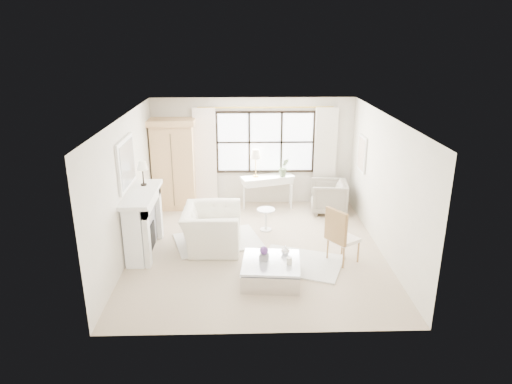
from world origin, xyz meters
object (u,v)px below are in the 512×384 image
(armoire, at_px, (174,164))
(console_table, at_px, (267,192))
(club_armchair, at_px, (212,228))
(coffee_table, at_px, (271,271))

(armoire, bearing_deg, console_table, -1.33)
(club_armchair, xyz_separation_m, coffee_table, (1.13, -1.37, -0.24))
(club_armchair, height_order, coffee_table, club_armchair)
(club_armchair, bearing_deg, console_table, -27.06)
(console_table, xyz_separation_m, coffee_table, (-0.13, -3.67, -0.22))
(armoire, distance_m, coffee_table, 4.39)
(armoire, bearing_deg, coffee_table, -60.24)
(armoire, relative_size, console_table, 1.63)
(console_table, distance_m, coffee_table, 3.68)
(console_table, relative_size, club_armchair, 1.06)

